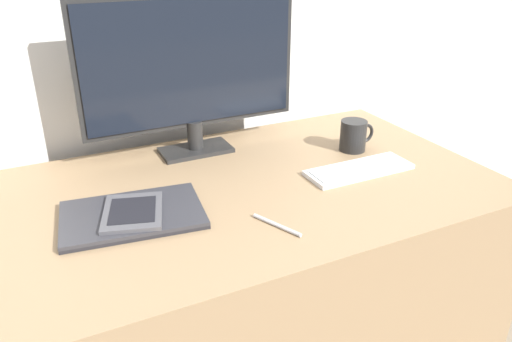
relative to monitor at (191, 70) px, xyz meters
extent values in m
cube|color=#997A56|center=(-0.04, -0.26, -0.62)|extent=(1.45, 0.75, 0.75)
cube|color=#262626|center=(0.00, 0.00, -0.24)|extent=(0.21, 0.11, 0.01)
cylinder|color=#262626|center=(0.00, 0.00, -0.19)|extent=(0.05, 0.05, 0.08)
cube|color=#262626|center=(0.00, 0.00, 0.02)|extent=(0.62, 0.01, 0.37)
cube|color=black|center=(0.00, -0.01, 0.02)|extent=(0.60, 0.01, 0.34)
cube|color=silver|center=(0.35, -0.33, -0.24)|extent=(0.30, 0.10, 0.01)
cube|color=silver|center=(0.35, -0.33, -0.23)|extent=(0.28, 0.09, 0.00)
cube|color=#232328|center=(-0.26, -0.30, -0.24)|extent=(0.34, 0.24, 0.01)
cube|color=#333338|center=(-0.26, -0.30, -0.23)|extent=(0.34, 0.24, 0.01)
cube|color=#4C4C51|center=(-0.26, -0.31, -0.22)|extent=(0.17, 0.19, 0.01)
cube|color=black|center=(-0.26, -0.31, -0.22)|extent=(0.13, 0.14, 0.00)
cylinder|color=black|center=(0.42, -0.19, -0.20)|extent=(0.08, 0.08, 0.09)
torus|color=black|center=(0.47, -0.19, -0.20)|extent=(0.06, 0.01, 0.06)
cylinder|color=silver|center=(0.02, -0.48, -0.24)|extent=(0.06, 0.12, 0.01)
camera|label=1|loc=(-0.44, -1.30, 0.33)|focal=35.00mm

